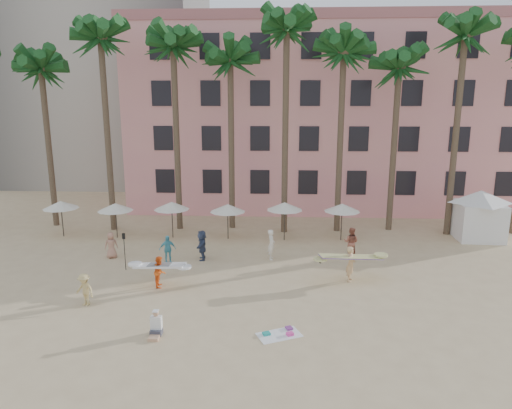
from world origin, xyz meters
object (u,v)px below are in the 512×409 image
Objects in this scene: pink_hotel at (326,118)px; carrier_yellow at (351,262)px; carrier_white at (160,270)px; cabana at (479,210)px.

pink_hotel reaches higher than carrier_yellow.
carrier_yellow is 1.28× the size of carrier_white.
pink_hotel is 22.07m from carrier_yellow.
pink_hotel is at bearing 127.65° from cabana.
pink_hotel is 7.44× the size of cabana.
pink_hotel is 16.96m from cabana.
pink_hotel is 25.64m from carrier_white.
carrier_white is at bearing -154.68° from cabana.
cabana is 1.33× the size of carrier_yellow.
cabana is at bearing -52.35° from pink_hotel.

